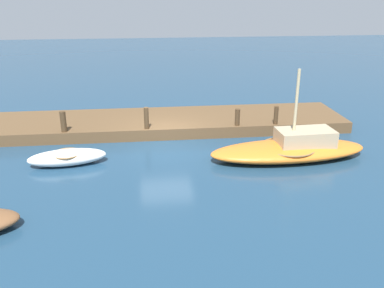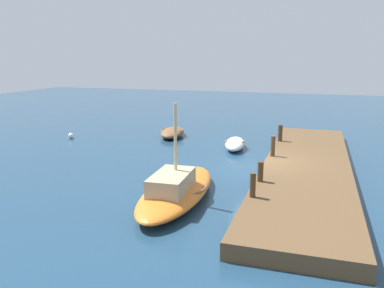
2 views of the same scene
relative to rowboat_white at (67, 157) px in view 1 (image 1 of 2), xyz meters
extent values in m
plane|color=navy|center=(-4.08, -2.08, -0.32)|extent=(84.00, 84.00, 0.00)
cube|color=brown|center=(-4.08, -4.27, -0.05)|extent=(18.35, 3.87, 0.54)
ellipsoid|color=white|center=(0.00, 0.00, -0.01)|extent=(3.22, 1.54, 0.62)
torus|color=olive|center=(0.00, 0.00, 0.16)|extent=(1.34, 1.34, 0.07)
ellipsoid|color=orange|center=(-9.10, 0.40, 0.03)|extent=(6.73, 2.50, 0.69)
torus|color=olive|center=(-9.10, 0.40, 0.22)|extent=(2.38, 2.38, 0.07)
cube|color=tan|center=(-9.78, 0.37, 0.57)|extent=(2.38, 1.35, 0.68)
cylinder|color=#C6B284|center=(-9.26, 0.39, 1.84)|extent=(0.12, 0.12, 3.22)
cylinder|color=#47331E|center=(-9.44, -2.58, 0.67)|extent=(0.21, 0.21, 0.88)
cylinder|color=#47331E|center=(-7.55, -2.58, 0.63)|extent=(0.23, 0.23, 0.81)
cylinder|color=#47331E|center=(-3.24, -2.58, 0.74)|extent=(0.22, 0.22, 1.02)
cylinder|color=#47331E|center=(0.52, -2.58, 0.70)|extent=(0.26, 0.26, 0.96)
camera|label=1|loc=(-3.26, 15.88, 6.45)|focal=38.69mm
camera|label=2|loc=(-22.85, -4.60, 5.13)|focal=37.19mm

